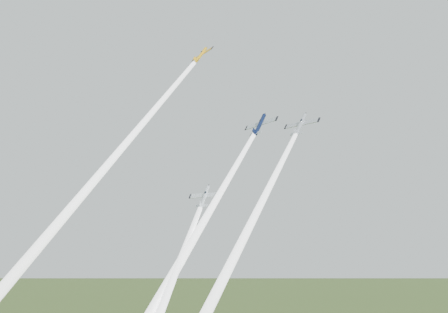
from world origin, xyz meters
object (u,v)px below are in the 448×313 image
(plane_yellow, at_px, (201,55))
(plane_silver_low, at_px, (205,196))
(plane_navy, at_px, (260,124))
(plane_silver_right, at_px, (301,124))

(plane_yellow, height_order, plane_silver_low, plane_yellow)
(plane_navy, xyz_separation_m, plane_silver_right, (8.70, 1.69, -0.40))
(plane_yellow, xyz_separation_m, plane_silver_right, (21.98, 3.98, -17.31))
(plane_navy, xyz_separation_m, plane_silver_low, (-6.57, -13.80, -16.40))
(plane_navy, distance_m, plane_silver_low, 22.42)
(plane_silver_low, bearing_deg, plane_navy, 62.80)
(plane_navy, bearing_deg, plane_yellow, -155.60)
(plane_yellow, distance_m, plane_silver_low, 35.87)
(plane_navy, distance_m, plane_silver_right, 8.87)
(plane_yellow, relative_size, plane_silver_right, 0.81)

